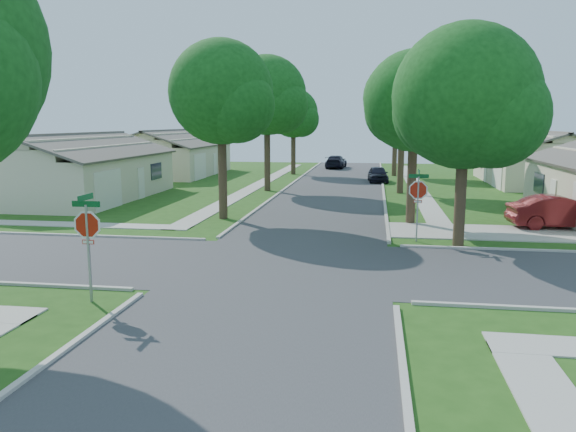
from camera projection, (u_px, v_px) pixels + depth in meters
The scene contains 20 objects.
ground at pixel (286, 266), 19.33m from camera, with size 100.00×100.00×0.00m, color #204913.
road_ns at pixel (286, 265), 19.33m from camera, with size 7.00×100.00×0.02m, color #333335.
sidewalk_ne at pixel (415, 185), 43.75m from camera, with size 1.20×40.00×0.04m, color #9E9B91.
sidewalk_nw at pixel (262, 183), 45.58m from camera, with size 1.20×40.00×0.04m, color #9E9B91.
driveway at pixel (486, 232), 25.05m from camera, with size 8.80×3.60×0.05m, color #9E9B91.
stop_sign_sw at pixel (87, 229), 15.12m from camera, with size 1.05×0.80×2.98m.
stop_sign_ne at pixel (418, 193), 22.86m from camera, with size 1.05×0.80×2.98m.
tree_e_near at pixel (415, 106), 26.46m from camera, with size 4.97×4.80×8.28m.
tree_e_mid at pixel (404, 102), 38.05m from camera, with size 5.59×5.40×9.21m.
tree_e_far at pixel (397, 110), 50.77m from camera, with size 5.17×5.00×8.72m.
tree_w_near at pixel (222, 97), 27.79m from camera, with size 5.38×5.20×8.97m.
tree_w_mid at pixel (268, 99), 39.43m from camera, with size 5.80×5.60×9.56m.
tree_w_far at pixel (294, 115), 52.26m from camera, with size 4.76×4.60×8.04m.
tree_ne_corner at pixel (467, 103), 21.54m from camera, with size 5.80×5.60×8.66m.
house_ne_far at pixel (540, 165), 44.93m from camera, with size 8.42×13.60×4.23m.
house_nw_near at pixel (78, 175), 36.10m from camera, with size 8.42×13.60×4.23m.
house_nw_far at pixel (171, 158), 52.67m from camera, with size 8.42×13.60×4.23m.
car_driveway at pixel (561, 212), 25.95m from camera, with size 1.62×4.64×1.53m, color #581213.
car_curb_east at pixel (378, 174), 46.29m from camera, with size 1.53×3.81×1.30m, color black.
car_curb_west at pixel (336, 162), 60.20m from camera, with size 1.92×4.73×1.37m, color black.
Camera 1 is at (2.92, -18.55, 4.88)m, focal length 35.00 mm.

